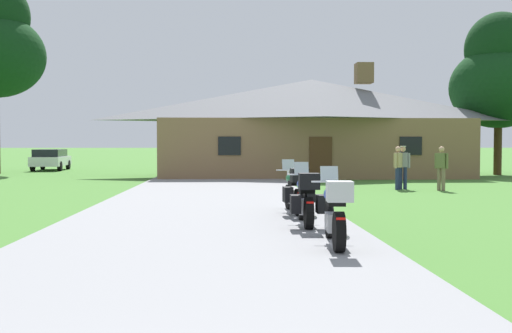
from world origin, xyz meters
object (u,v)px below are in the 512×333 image
Objects in this scene: bystander_tan_shirt_by_tree at (398,165)px; bystander_olive_shirt_near_lodge at (441,166)px; motorcycle_green_farthest_in_row at (295,191)px; bystander_gray_shirt_beside_signpost at (403,165)px; motorcycle_blue_second_in_row at (306,200)px; motorcycle_blue_nearest_to_camera at (335,213)px; parked_white_suv_far_left at (51,159)px; tree_right_of_lodge at (499,76)px.

bystander_olive_shirt_near_lodge is at bearing 107.02° from bystander_tan_shirt_by_tree.
motorcycle_green_farthest_in_row is 1.25× the size of bystander_tan_shirt_by_tree.
bystander_olive_shirt_near_lodge is 1.45m from bystander_gray_shirt_beside_signpost.
motorcycle_blue_second_in_row is 1.25× the size of bystander_olive_shirt_near_lodge.
motorcycle_blue_second_in_row is 2.26m from motorcycle_green_farthest_in_row.
motorcycle_blue_nearest_to_camera is 4.71m from motorcycle_green_farthest_in_row.
motorcycle_blue_nearest_to_camera is at bearing -92.46° from motorcycle_green_farthest_in_row.
bystander_olive_shirt_near_lodge is (6.37, 7.61, 0.32)m from motorcycle_green_farthest_in_row.
bystander_gray_shirt_beside_signpost is at bearing 54.38° from motorcycle_green_farthest_in_row.
motorcycle_blue_second_in_row is 1.00× the size of motorcycle_green_farthest_in_row.
motorcycle_green_farthest_in_row is (-0.13, 4.71, -0.01)m from motorcycle_blue_nearest_to_camera.
bystander_olive_shirt_near_lodge is at bearing 46.01° from motorcycle_green_farthest_in_row.
bystander_gray_shirt_beside_signpost is (-1.25, 0.72, 0.02)m from bystander_olive_shirt_near_lodge.
bystander_tan_shirt_by_tree is at bearing -48.53° from parked_white_suv_far_left.
motorcycle_blue_nearest_to_camera and motorcycle_blue_second_in_row have the same top height.
motorcycle_blue_nearest_to_camera is 1.00× the size of motorcycle_green_farthest_in_row.
tree_right_of_lodge reaches higher than motorcycle_blue_second_in_row.
parked_white_suv_far_left is (-19.81, 18.27, -0.15)m from bystander_olive_shirt_near_lodge.
bystander_olive_shirt_near_lodge is at bearing 66.74° from motorcycle_blue_nearest_to_camera.
parked_white_suv_far_left is (-18.31, 17.73, -0.15)m from bystander_tan_shirt_by_tree.
motorcycle_blue_second_in_row is at bearing 82.76° from bystander_gray_shirt_beside_signpost.
parked_white_suv_far_left reaches higher than motorcycle_blue_second_in_row.
motorcycle_blue_nearest_to_camera is 0.23× the size of tree_right_of_lodge.
bystander_olive_shirt_near_lodge is 0.18× the size of tree_right_of_lodge.
bystander_olive_shirt_near_lodge is 1.00× the size of bystander_tan_shirt_by_tree.
parked_white_suv_far_left is at bearing -97.35° from bystander_tan_shirt_by_tree.
parked_white_suv_far_left reaches higher than motorcycle_green_farthest_in_row.
tree_right_of_lodge is at bearing 49.95° from motorcycle_green_farthest_in_row.
motorcycle_blue_nearest_to_camera is 2.45m from motorcycle_blue_second_in_row.
motorcycle_blue_second_in_row is 0.44× the size of parked_white_suv_far_left.
bystander_olive_shirt_near_lodge is at bearing 58.34° from motorcycle_blue_second_in_row.
motorcycle_blue_nearest_to_camera is 33.46m from parked_white_suv_far_left.
motorcycle_green_farthest_in_row is 1.24× the size of bystander_gray_shirt_beside_signpost.
bystander_tan_shirt_by_tree reaches higher than parked_white_suv_far_left.
bystander_tan_shirt_by_tree is 0.18× the size of tree_right_of_lodge.
bystander_gray_shirt_beside_signpost is 0.18× the size of tree_right_of_lodge.
bystander_tan_shirt_by_tree is at bearing 28.78° from bystander_olive_shirt_near_lodge.
motorcycle_blue_second_in_row is (-0.16, 2.45, -0.01)m from motorcycle_blue_nearest_to_camera.
bystander_olive_shirt_near_lodge is 0.99× the size of bystander_gray_shirt_beside_signpost.
tree_right_of_lodge is at bearing -74.57° from bystander_olive_shirt_near_lodge.
motorcycle_green_farthest_in_row is (0.03, 2.26, 0.00)m from motorcycle_blue_second_in_row.
bystander_olive_shirt_near_lodge is at bearing 168.70° from bystander_gray_shirt_beside_signpost.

